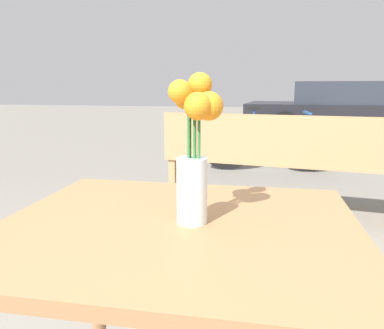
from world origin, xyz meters
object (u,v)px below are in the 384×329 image
(bench_near, at_px, (278,159))
(bicycle, at_px, (268,142))
(table_front, at_px, (179,268))
(flower_vase, at_px, (194,153))
(parked_car, at_px, (353,111))

(bench_near, distance_m, bicycle, 1.73)
(bicycle, bearing_deg, table_front, -92.72)
(table_front, bearing_deg, flower_vase, 6.99)
(table_front, height_order, flower_vase, flower_vase)
(bicycle, relative_size, parked_car, 0.39)
(flower_vase, height_order, parked_car, parked_car)
(table_front, xyz_separation_m, bench_near, (0.28, 2.32, -0.15))
(flower_vase, bearing_deg, table_front, -173.01)
(bench_near, bearing_deg, parked_car, 73.01)
(flower_vase, xyz_separation_m, bench_near, (0.25, 2.31, -0.44))
(table_front, distance_m, bench_near, 2.34)
(parked_car, bearing_deg, bench_near, -106.99)
(bench_near, bearing_deg, flower_vase, -96.09)
(bench_near, height_order, parked_car, parked_car)
(table_front, height_order, bicycle, bicycle)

